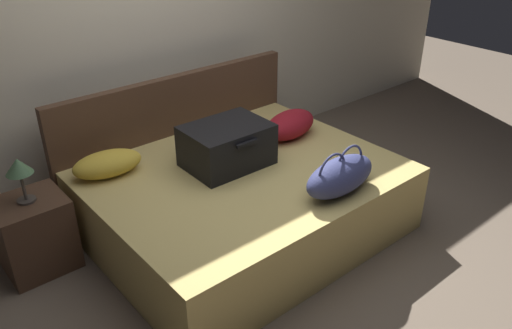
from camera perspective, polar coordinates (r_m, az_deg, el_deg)
ground_plane at (r=3.66m, az=2.84°, el=-9.98°), size 12.00×12.00×0.00m
back_wall at (r=4.33m, az=-12.23°, el=14.84°), size 8.00×0.10×2.60m
bed at (r=3.76m, az=-1.22°, el=-4.06°), size 2.07×1.65×0.51m
headboard at (r=4.27m, az=-8.60°, el=3.43°), size 2.11×0.08×0.98m
hard_case_large at (r=3.65m, az=-3.25°, el=2.20°), size 0.59×0.47×0.30m
duffel_bag at (r=3.36m, az=9.31°, el=-1.23°), size 0.59×0.27×0.31m
pillow_near_headboard at (r=4.09m, az=3.80°, el=4.44°), size 0.54×0.36×0.21m
pillow_center_head at (r=3.67m, az=-16.14°, el=0.07°), size 0.51×0.32×0.17m
nightstand at (r=3.71m, az=-23.28°, el=-7.08°), size 0.44×0.40×0.51m
table_lamp at (r=3.47m, az=-24.79°, el=-0.45°), size 0.17×0.17×0.30m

